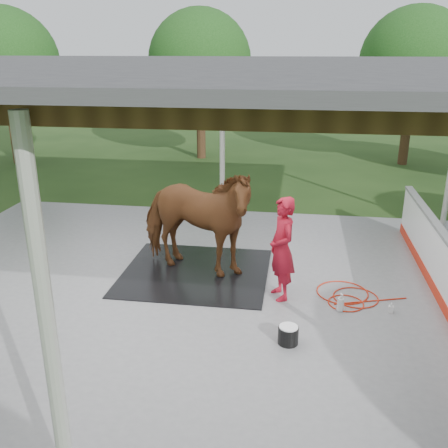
# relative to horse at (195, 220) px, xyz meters

# --- Properties ---
(ground) EXTENTS (100.00, 100.00, 0.00)m
(ground) POSITION_rel_horse_xyz_m (-0.04, -0.90, -1.16)
(ground) COLOR #1E3814
(concrete_slab) EXTENTS (12.00, 10.00, 0.05)m
(concrete_slab) POSITION_rel_horse_xyz_m (-0.04, -0.90, -1.14)
(concrete_slab) COLOR slate
(concrete_slab) RESTS_ON ground
(pavilion_structure) EXTENTS (12.60, 10.60, 4.05)m
(pavilion_structure) POSITION_rel_horse_xyz_m (-0.04, -0.90, 2.80)
(pavilion_structure) COLOR beige
(pavilion_structure) RESTS_ON ground
(tree_belt) EXTENTS (28.00, 28.00, 5.80)m
(tree_belt) POSITION_rel_horse_xyz_m (0.26, 0.00, 2.62)
(tree_belt) COLOR #382314
(tree_belt) RESTS_ON ground
(rubber_mat) EXTENTS (2.86, 2.68, 0.02)m
(rubber_mat) POSITION_rel_horse_xyz_m (0.00, 0.00, -1.10)
(rubber_mat) COLOR black
(rubber_mat) RESTS_ON concrete_slab
(horse) EXTENTS (2.82, 1.88, 2.18)m
(horse) POSITION_rel_horse_xyz_m (0.00, 0.00, 0.00)
(horse) COLOR brown
(horse) RESTS_ON rubber_mat
(handler) EXTENTS (0.68, 0.80, 1.87)m
(handler) POSITION_rel_horse_xyz_m (1.72, -0.77, -0.18)
(handler) COLOR #AE1226
(handler) RESTS_ON concrete_slab
(wash_bucket) EXTENTS (0.31, 0.31, 0.29)m
(wash_bucket) POSITION_rel_horse_xyz_m (1.90, -2.27, -0.96)
(wash_bucket) COLOR black
(wash_bucket) RESTS_ON concrete_slab
(soap_bottle_a) EXTENTS (0.16, 0.16, 0.33)m
(soap_bottle_a) POSITION_rel_horse_xyz_m (2.76, -1.14, -0.95)
(soap_bottle_a) COLOR silver
(soap_bottle_a) RESTS_ON concrete_slab
(soap_bottle_b) EXTENTS (0.10, 0.10, 0.18)m
(soap_bottle_b) POSITION_rel_horse_xyz_m (3.61, -1.07, -1.02)
(soap_bottle_b) COLOR #338CD8
(soap_bottle_b) RESTS_ON concrete_slab
(hose_coil) EXTENTS (1.60, 1.20, 0.02)m
(hose_coil) POSITION_rel_horse_xyz_m (2.93, -0.60, -1.10)
(hose_coil) COLOR red
(hose_coil) RESTS_ON concrete_slab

